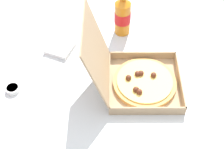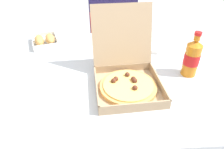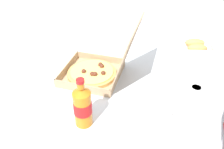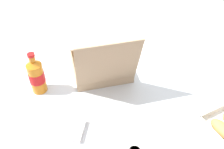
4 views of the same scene
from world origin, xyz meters
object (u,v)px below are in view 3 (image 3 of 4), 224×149
object	(u,v)px
bread_side_box	(196,46)
dipping_sauce_cup	(196,88)
cola_bottle	(83,106)
paper_menu	(95,44)
pizza_box_open	(98,70)
napkin_pile	(156,115)

from	to	relation	value
bread_side_box	dipping_sauce_cup	bearing A→B (deg)	5.11
cola_bottle	paper_menu	bearing A→B (deg)	-160.35
pizza_box_open	paper_menu	distance (m)	0.36
cola_bottle	pizza_box_open	bearing A→B (deg)	-167.13
cola_bottle	dipping_sauce_cup	world-z (taller)	cola_bottle
bread_side_box	cola_bottle	xyz separation A→B (m)	(0.79, -0.38, 0.07)
pizza_box_open	bread_side_box	xyz separation A→B (m)	(-0.47, 0.45, -0.02)
paper_menu	napkin_pile	xyz separation A→B (m)	(0.51, 0.50, 0.01)
pizza_box_open	cola_bottle	distance (m)	0.33
bread_side_box	napkin_pile	bearing A→B (deg)	-9.74
cola_bottle	dipping_sauce_cup	size ratio (longest dim) A/B	4.00
pizza_box_open	dipping_sauce_cup	bearing A→B (deg)	97.66
pizza_box_open	napkin_pile	bearing A→B (deg)	62.26
pizza_box_open	dipping_sauce_cup	distance (m)	0.50
paper_menu	napkin_pile	distance (m)	0.71
pizza_box_open	cola_bottle	size ratio (longest dim) A/B	1.76
cola_bottle	napkin_pile	distance (m)	0.32
cola_bottle	napkin_pile	bearing A→B (deg)	116.88
paper_menu	cola_bottle	bearing A→B (deg)	-1.65
pizza_box_open	paper_menu	xyz separation A→B (m)	(-0.33, -0.16, -0.04)
bread_side_box	cola_bottle	distance (m)	0.88
cola_bottle	napkin_pile	world-z (taller)	cola_bottle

